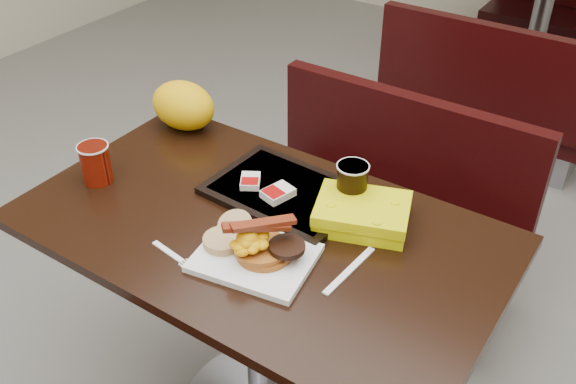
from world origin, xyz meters
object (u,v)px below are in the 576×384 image
Objects in this scene: platter at (255,258)px; hashbrown_sleeve_right at (278,193)px; coffee_cup_near at (96,164)px; clamshell at (362,214)px; fork at (168,252)px; coffee_cup_far at (352,183)px; table_near at (263,330)px; bench_near_n at (377,209)px; paper_bag at (183,105)px; table_far at (537,35)px; tray at (285,192)px; bench_far_n at (569,2)px; bench_far_s at (493,85)px; pancake_stack at (264,250)px; knife at (349,270)px; hashbrown_sleeve_left at (250,181)px.

platter is 3.40× the size of hashbrown_sleeve_right.
coffee_cup_near is 0.49× the size of clamshell.
coffee_cup_far is at bearing 64.98° from fork.
bench_near_n is (0.00, 0.70, -0.02)m from table_near.
table_near is at bearing -29.61° from paper_bag.
tray reaches higher than table_far.
bench_far_n is 3.14m from coffee_cup_far.
coffee_cup_near is 0.28× the size of tray.
coffee_cup_near is at bearing -98.06° from bench_far_n.
hashbrown_sleeve_right is 0.23m from clamshell.
clamshell reaches higher than bench_far_s.
pancake_stack is 0.27m from clamshell.
bench_far_n is at bearing 90.00° from bench_far_s.
hashbrown_sleeve_right is at bearing 101.72° from platter.
bench_far_s is at bearing -168.10° from knife.
table_far is 11.25× the size of coffee_cup_far.
table_near is at bearing 131.15° from pancake_stack.
tray reaches higher than knife.
coffee_cup_near reaches higher than table_near.
table_near reaches higher than bench_far_n.
fork is 0.32m from hashbrown_sleeve_left.
coffee_cup_near is 0.69m from coffee_cup_far.
platter is 0.32m from coffee_cup_far.
coffee_cup_far reaches higher than bench_far_n.
fork is 0.60m from paper_bag.
paper_bag is (-0.48, -1.63, 0.46)m from bench_far_s.
clamshell is 0.70m from paper_bag.
knife is 0.40m from hashbrown_sleeve_left.
table_near is 4.51× the size of platter.
platter is (0.07, -3.41, 0.40)m from bench_far_n.
table_near is at bearing -77.30° from hashbrown_sleeve_left.
clamshell is at bearing -10.33° from paper_bag.
fork is at bearing -92.42° from table_far.
hashbrown_sleeve_right is at bearing -81.60° from tray.
bench_far_s is 12.80× the size of hashbrown_sleeve_right.
hashbrown_sleeve_right is at bearing 116.54° from pancake_stack.
knife is 0.85× the size of clamshell.
fork is 0.69× the size of paper_bag.
pancake_stack is at bearing -33.18° from paper_bag.
hashbrown_sleeve_right is at bearing -91.66° from bench_near_n.
bench_far_s is at bearing -90.00° from table_far.
bench_far_n is at bearing 96.87° from fork.
tray is at bearing -115.69° from knife.
fork is 0.33m from hashbrown_sleeve_right.
hashbrown_sleeve_right is 0.34× the size of clamshell.
bench_far_s is 2.09m from coffee_cup_near.
hashbrown_sleeve_right reaches higher than hashbrown_sleeve_left.
clamshell is at bearing -85.19° from table_far.
bench_far_s is at bearing 73.56° from paper_bag.
platter is at bearing -104.72° from coffee_cup_far.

